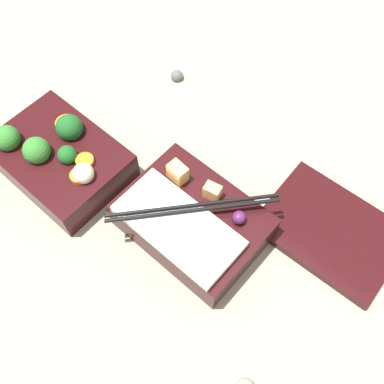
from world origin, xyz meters
The scene contains 5 objects.
ground_plane centered at (0.00, 0.00, 0.00)m, with size 3.00×3.00×0.00m, color gray.
bento_tray_vegetable centered at (-0.12, -0.03, 0.03)m, with size 0.18×0.13×0.08m.
bento_tray_rice centered at (0.09, 0.02, 0.03)m, with size 0.18×0.17×0.07m.
bento_lid centered at (0.24, 0.14, 0.01)m, with size 0.18×0.13×0.01m, color black.
pebble_2 centered at (-0.11, 0.21, 0.01)m, with size 0.02×0.02×0.02m, color #595651.
Camera 1 is at (0.26, -0.17, 0.56)m, focal length 42.00 mm.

